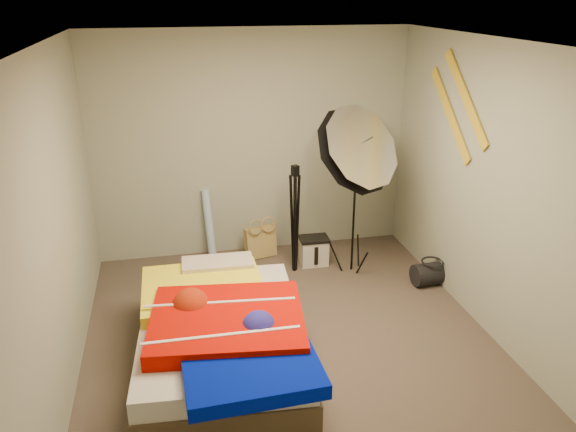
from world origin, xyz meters
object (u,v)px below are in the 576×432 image
object	(u,v)px
wrapping_roll	(209,224)
camera_case	(314,252)
duffel_bag	(431,274)
bed	(222,334)
tote_bag	(260,242)
camera_tripod	(295,212)
photo_umbrella	(354,152)

from	to	relation	value
wrapping_roll	camera_case	bearing A→B (deg)	-22.56
duffel_bag	bed	bearing A→B (deg)	-162.25
tote_bag	camera_tripod	size ratio (longest dim) A/B	0.30
camera_case	bed	bearing A→B (deg)	-125.65
camera_tripod	tote_bag	bearing A→B (deg)	125.74
duffel_bag	photo_umbrella	distance (m)	1.53
tote_bag	wrapping_roll	world-z (taller)	wrapping_roll
wrapping_roll	camera_tripod	world-z (taller)	camera_tripod
wrapping_roll	tote_bag	bearing A→B (deg)	-13.75
camera_case	duffel_bag	size ratio (longest dim) A/B	0.77
wrapping_roll	camera_case	size ratio (longest dim) A/B	2.65
camera_case	photo_umbrella	distance (m)	1.32
camera_case	tote_bag	bearing A→B (deg)	150.65
bed	camera_case	bearing A→B (deg)	53.13
bed	camera_tripod	world-z (taller)	camera_tripod
wrapping_roll	duffel_bag	distance (m)	2.48
duffel_bag	wrapping_roll	bearing A→B (deg)	148.47
wrapping_roll	duffel_bag	world-z (taller)	wrapping_roll
wrapping_roll	photo_umbrella	bearing A→B (deg)	-31.43
tote_bag	wrapping_roll	size ratio (longest dim) A/B	0.45
camera_case	bed	size ratio (longest dim) A/B	0.14
photo_umbrella	camera_tripod	size ratio (longest dim) A/B	1.62
camera_case	duffel_bag	world-z (taller)	camera_case
photo_umbrella	camera_case	bearing A→B (deg)	125.85
wrapping_roll	duffel_bag	size ratio (longest dim) A/B	2.04
bed	camera_tripod	xyz separation A→B (m)	(0.94, 1.48, 0.41)
wrapping_roll	camera_tripod	distance (m)	1.07
tote_bag	duffel_bag	distance (m)	1.92
duffel_bag	photo_umbrella	size ratio (longest dim) A/B	0.20
camera_case	photo_umbrella	size ratio (longest dim) A/B	0.15
camera_tripod	wrapping_roll	bearing A→B (deg)	147.06
duffel_bag	bed	size ratio (longest dim) A/B	0.19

